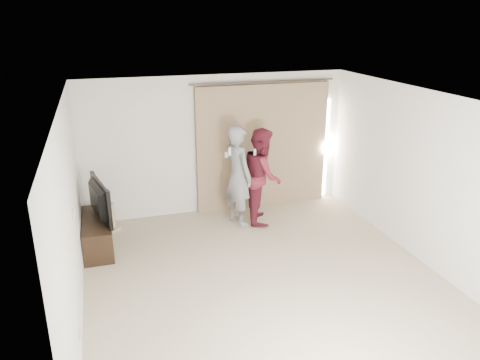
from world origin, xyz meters
name	(u,v)px	position (x,y,z in m)	size (l,w,h in m)	color
floor	(265,280)	(0.00, 0.00, 0.00)	(5.50, 5.50, 0.00)	tan
wall_back	(216,145)	(0.00, 2.75, 1.30)	(5.00, 0.04, 2.60)	silver
wall_left	(71,219)	(-2.50, 0.00, 1.30)	(0.04, 5.50, 2.60)	silver
ceiling	(269,100)	(0.00, 0.00, 2.60)	(5.00, 5.50, 0.01)	silver
curtain	(263,147)	(0.91, 2.68, 1.20)	(2.80, 0.11, 2.46)	tan
tv_console	(98,233)	(-2.27, 1.76, 0.25)	(0.45, 1.30, 0.50)	black
tv	(94,201)	(-2.27, 1.76, 0.82)	(1.11, 0.15, 0.64)	black
scratching_post	(109,219)	(-2.06, 2.38, 0.20)	(0.37, 0.37, 0.50)	tan
person_man	(238,176)	(0.20, 2.00, 0.91)	(0.62, 0.77, 1.83)	slate
person_woman	(262,175)	(0.65, 2.00, 0.87)	(0.85, 0.99, 1.74)	maroon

